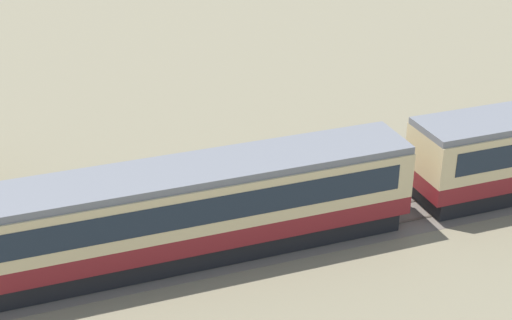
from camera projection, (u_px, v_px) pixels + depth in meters
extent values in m
cylinder|color=black|center=(485.00, 197.00, 34.86)|extent=(0.90, 0.18, 0.90)
cylinder|color=black|center=(466.00, 183.00, 36.07)|extent=(0.90, 0.18, 0.90)
cube|color=maroon|center=(198.00, 226.00, 31.06)|extent=(17.51, 2.94, 0.80)
cube|color=#D1B784|center=(197.00, 196.00, 30.45)|extent=(17.51, 2.94, 1.93)
cube|color=#192330|center=(197.00, 193.00, 30.41)|extent=(16.11, 2.98, 1.08)
cube|color=slate|center=(196.00, 170.00, 29.96)|extent=(17.51, 2.76, 0.30)
cube|color=black|center=(199.00, 244.00, 31.44)|extent=(16.81, 2.53, 0.88)
cylinder|color=black|center=(337.00, 227.00, 32.62)|extent=(0.90, 0.18, 0.90)
cylinder|color=black|center=(323.00, 210.00, 33.83)|extent=(0.90, 0.18, 0.90)
cylinder|color=black|center=(55.00, 283.00, 29.06)|extent=(0.90, 0.18, 0.90)
cylinder|color=black|center=(50.00, 262.00, 30.26)|extent=(0.90, 0.18, 0.90)
cube|color=#665B51|center=(154.00, 262.00, 31.06)|extent=(161.11, 3.60, 0.01)
cube|color=#4C4238|center=(158.00, 272.00, 30.45)|extent=(161.11, 0.12, 0.04)
cube|color=#4C4238|center=(150.00, 252.00, 31.66)|extent=(161.11, 0.12, 0.04)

